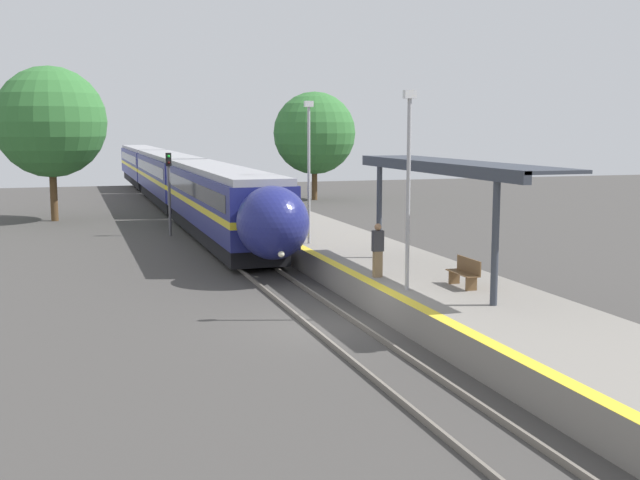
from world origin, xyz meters
name	(u,v)px	position (x,y,z in m)	size (l,w,h in m)	color
ground_plane	(332,326)	(0.00, 0.00, 0.00)	(120.00, 120.00, 0.00)	#423F3D
rail_left	(309,325)	(-0.72, 0.00, 0.07)	(0.08, 90.00, 0.15)	slate
rail_right	(355,322)	(0.72, 0.00, 0.07)	(0.08, 90.00, 0.15)	slate
train	(170,176)	(0.00, 37.78, 2.17)	(2.82, 64.63, 3.80)	black
platform_right	(453,302)	(3.90, 0.00, 0.46)	(4.62, 64.00, 0.92)	gray
platform_bench	(465,272)	(4.26, -0.04, 1.38)	(0.44, 1.48, 0.89)	brown
person_waiting	(378,249)	(2.32, 2.29, 1.84)	(0.36, 0.23, 1.76)	#7F6647
railway_signal	(169,185)	(-2.07, 21.26, 2.70)	(0.28, 0.28, 4.42)	#59595E
lamppost_near	(408,178)	(2.39, 0.08, 4.27)	(0.36, 0.20, 5.92)	#9E9EA3
lamppost_mid	(309,163)	(2.39, 10.30, 4.27)	(0.36, 0.20, 5.92)	#9E9EA3
station_canopy	(446,169)	(4.40, 1.70, 4.43)	(2.02, 11.52, 3.77)	#333842
background_tree_left	(50,122)	(-8.06, 30.33, 6.07)	(6.76, 6.76, 9.45)	brown
background_tree_right	(314,133)	(11.57, 39.33, 5.29)	(6.48, 6.48, 8.53)	brown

